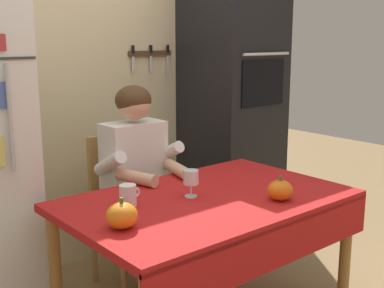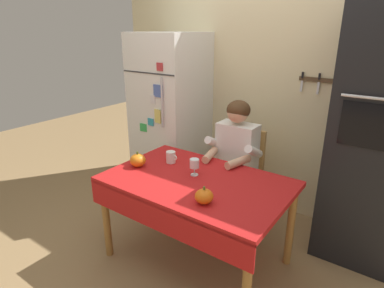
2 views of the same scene
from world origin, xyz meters
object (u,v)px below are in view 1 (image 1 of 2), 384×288
Objects in this scene: seated_person at (140,173)px; pumpkin_medium at (122,215)px; pumpkin_large at (280,190)px; wall_oven at (232,100)px; chair_behind_person at (124,202)px; wine_glass at (191,178)px; coffee_mug at (128,195)px; dining_table at (210,214)px.

pumpkin_medium is (-0.54, -0.66, 0.06)m from seated_person.
pumpkin_large is at bearing -12.93° from pumpkin_medium.
wall_oven is 2.26× the size of chair_behind_person.
chair_behind_person is 1.05m from pumpkin_medium.
coffee_mug is at bearing 164.00° from wine_glass.
pumpkin_medium is (-0.54, -0.06, 0.14)m from dining_table.
chair_behind_person is 7.03× the size of pumpkin_medium.
dining_table is 0.43m from coffee_mug.
dining_table is 12.98× the size of coffee_mug.
chair_behind_person is 6.83× the size of wine_glass.
wall_oven reaches higher than wine_glass.
coffee_mug is at bearing -120.21° from chair_behind_person.
wine_glass reaches higher than coffee_mug.
dining_table is 10.59× the size of pumpkin_medium.
wall_oven reaches higher than seated_person.
wine_glass is 1.09× the size of pumpkin_large.
wall_oven is at bearing 41.31° from dining_table.
seated_person is at bearing 83.82° from wine_glass.
wall_oven is 1.63m from coffee_mug.
wall_oven is at bearing 55.10° from pumpkin_large.
coffee_mug is 0.82× the size of pumpkin_medium.
seated_person reaches higher than dining_table.
coffee_mug is (-0.37, 0.16, 0.13)m from dining_table.
wine_glass is 1.03× the size of pumpkin_medium.
seated_person reaches higher than wine_glass.
chair_behind_person is 0.29m from seated_person.
wine_glass is at bearing -96.18° from seated_person.
seated_person is 9.15× the size of wine_glass.
chair_behind_person reaches higher than pumpkin_medium.
wall_oven is 1.19m from chair_behind_person.
coffee_mug is at bearing -151.86° from wall_oven.
chair_behind_person is 7.45× the size of pumpkin_large.
wall_oven is 1.14m from seated_person.
seated_person is at bearing 50.80° from pumpkin_medium.
dining_table is 0.57m from pumpkin_medium.
pumpkin_medium is (-0.54, -0.85, 0.28)m from chair_behind_person.
dining_table is 11.21× the size of pumpkin_large.
chair_behind_person is (-0.00, 0.79, -0.14)m from dining_table.
chair_behind_person is at bearing 90.00° from seated_person.
seated_person is (-0.00, 0.60, 0.08)m from dining_table.
wall_oven is 1.50× the size of dining_table.
seated_person is at bearing 90.29° from dining_table.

